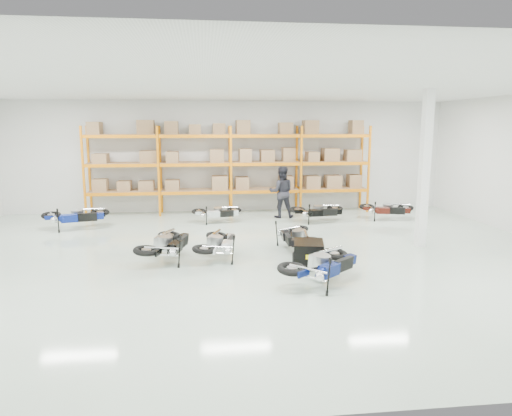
{
  "coord_description": "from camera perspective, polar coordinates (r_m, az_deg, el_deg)",
  "views": [
    {
      "loc": [
        -1.05,
        -11.86,
        3.44
      ],
      "look_at": [
        0.45,
        1.26,
        1.1
      ],
      "focal_mm": 32.0,
      "sensor_mm": 36.0,
      "label": 1
    }
  ],
  "objects": [
    {
      "name": "room",
      "position": [
        11.96,
        -1.45,
        4.34
      ],
      "size": [
        18.0,
        18.0,
        18.0
      ],
      "color": "#B5CAB6",
      "rests_on": "ground"
    },
    {
      "name": "pallet_rack",
      "position": [
        18.37,
        -3.24,
        6.35
      ],
      "size": [
        11.28,
        0.98,
        3.62
      ],
      "color": "orange",
      "rests_on": "ground"
    },
    {
      "name": "structural_column",
      "position": [
        13.9,
        20.31,
        4.52
      ],
      "size": [
        0.25,
        0.25,
        4.5
      ],
      "primitive_type": "cube",
      "color": "white",
      "rests_on": "ground"
    },
    {
      "name": "moto_blue_centre",
      "position": [
        10.22,
        8.38,
        -6.31
      ],
      "size": [
        2.06,
        1.94,
        1.23
      ],
      "primitive_type": null,
      "rotation": [
        0.0,
        -0.09,
        2.26
      ],
      "color": "#07134B",
      "rests_on": "ground"
    },
    {
      "name": "moto_silver_left",
      "position": [
        12.09,
        -4.72,
        -3.88
      ],
      "size": [
        1.27,
        1.91,
        1.13
      ],
      "primitive_type": null,
      "rotation": [
        0.0,
        -0.09,
        2.9
      ],
      "color": "#B7BABF",
      "rests_on": "ground"
    },
    {
      "name": "moto_black_far_left",
      "position": [
        12.06,
        -11.09,
        -3.86
      ],
      "size": [
        1.43,
        2.08,
        1.23
      ],
      "primitive_type": null,
      "rotation": [
        0.0,
        -0.09,
        2.86
      ],
      "color": "black",
      "rests_on": "ground"
    },
    {
      "name": "moto_touring_right",
      "position": [
        12.94,
        5.01,
        -2.98
      ],
      "size": [
        0.89,
        1.75,
        1.12
      ],
      "primitive_type": null,
      "rotation": [
        0.0,
        -0.09,
        -0.02
      ],
      "color": "black",
      "rests_on": "ground"
    },
    {
      "name": "trailer",
      "position": [
        11.47,
        6.59,
        -5.53
      ],
      "size": [
        0.89,
        1.57,
        0.64
      ],
      "rotation": [
        0.0,
        0.0,
        -0.21
      ],
      "color": "black",
      "rests_on": "ground"
    },
    {
      "name": "moto_back_a",
      "position": [
        16.77,
        -21.63,
        -0.48
      ],
      "size": [
        2.06,
        1.35,
        1.23
      ],
      "primitive_type": null,
      "rotation": [
        0.0,
        -0.09,
        1.8
      ],
      "color": "navy",
      "rests_on": "ground"
    },
    {
      "name": "moto_back_b",
      "position": [
        16.72,
        -4.87,
        -0.18
      ],
      "size": [
        1.64,
        0.92,
        1.02
      ],
      "primitive_type": null,
      "rotation": [
        0.0,
        -0.09,
        1.66
      ],
      "color": "silver",
      "rests_on": "ground"
    },
    {
      "name": "moto_back_c",
      "position": [
        16.87,
        7.77,
        0.04
      ],
      "size": [
        1.8,
        0.98,
        1.13
      ],
      "primitive_type": null,
      "rotation": [
        0.0,
        -0.09,
        1.64
      ],
      "color": "black",
      "rests_on": "ground"
    },
    {
      "name": "moto_back_d",
      "position": [
        17.86,
        16.05,
        0.27
      ],
      "size": [
        1.89,
        1.28,
        1.12
      ],
      "primitive_type": null,
      "rotation": [
        0.0,
        -0.09,
        1.3
      ],
      "color": "#41120D",
      "rests_on": "ground"
    },
    {
      "name": "person_back",
      "position": [
        17.53,
        3.19,
        2.0
      ],
      "size": [
        1.02,
        0.83,
        1.98
      ],
      "primitive_type": "imported",
      "rotation": [
        0.0,
        0.0,
        3.05
      ],
      "color": "black",
      "rests_on": "ground"
    }
  ]
}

